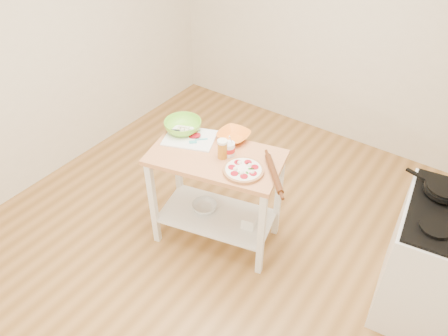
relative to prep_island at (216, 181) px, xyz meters
name	(u,v)px	position (x,y,z in m)	size (l,w,h in m)	color
room_shell	(210,115)	(0.06, -0.13, 0.71)	(4.04, 4.54, 2.74)	#A4733C
prep_island	(216,181)	(0.00, 0.00, 0.00)	(1.13, 0.78, 0.90)	tan
gas_stove	(441,264)	(1.70, 0.35, -0.17)	(0.80, 0.90, 1.11)	white
skillet	(443,189)	(1.53, 0.50, 0.33)	(0.41, 0.26, 0.03)	black
pizza	(243,170)	(0.28, -0.04, 0.28)	(0.30, 0.30, 0.05)	#B87F4E
cutting_board	(190,137)	(-0.31, 0.07, 0.27)	(0.48, 0.43, 0.04)	white
spatula	(197,141)	(-0.22, 0.06, 0.28)	(0.11, 0.14, 0.01)	#3EB4BB
knife	(179,131)	(-0.43, 0.08, 0.28)	(0.23, 0.18, 0.01)	silver
orange_bowl	(234,136)	(-0.01, 0.26, 0.29)	(0.25, 0.25, 0.06)	orange
green_bowl	(183,126)	(-0.42, 0.12, 0.31)	(0.31, 0.31, 0.10)	#7ACE34
beer_pint	(222,149)	(0.06, 0.01, 0.34)	(0.08, 0.08, 0.16)	#B5711A
yogurt_tub	(229,149)	(0.08, 0.07, 0.32)	(0.09, 0.09, 0.20)	white
rolling_pin	(274,174)	(0.49, 0.04, 0.28)	(0.05, 0.05, 0.42)	#502812
shelf_glass_bowl	(205,207)	(-0.12, -0.01, -0.35)	(0.22, 0.22, 0.07)	silver
shelf_bin	(249,222)	(0.30, 0.05, -0.33)	(0.11, 0.11, 0.11)	white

